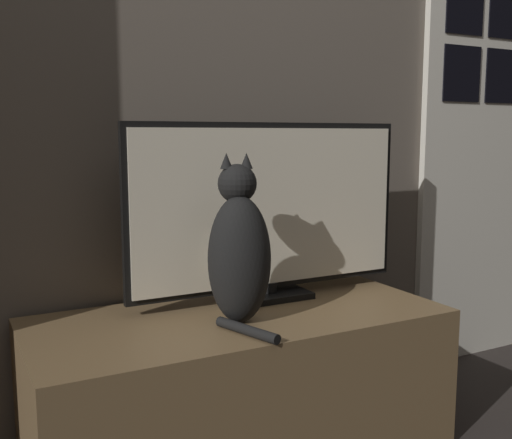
{
  "coord_description": "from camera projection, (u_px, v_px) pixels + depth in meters",
  "views": [
    {
      "loc": [
        -0.76,
        -0.66,
        0.97
      ],
      "look_at": [
        0.07,
        0.92,
        0.72
      ],
      "focal_mm": 42.0,
      "sensor_mm": 36.0,
      "label": 1
    }
  ],
  "objects": [
    {
      "name": "wall_back",
      "position": [
        195.0,
        34.0,
        1.95
      ],
      "size": [
        4.8,
        0.05,
        2.6
      ],
      "color": "#60564C",
      "rests_on": "ground_plane"
    },
    {
      "name": "tv_stand",
      "position": [
        240.0,
        384.0,
        1.82
      ],
      "size": [
        1.24,
        0.55,
        0.44
      ],
      "color": "brown",
      "rests_on": "ground_plane"
    },
    {
      "name": "tv",
      "position": [
        270.0,
        210.0,
        1.93
      ],
      "size": [
        0.97,
        0.15,
        0.57
      ],
      "color": "black",
      "rests_on": "tv_stand"
    },
    {
      "name": "cat",
      "position": [
        239.0,
        252.0,
        1.69
      ],
      "size": [
        0.22,
        0.32,
        0.48
      ],
      "rotation": [
        0.0,
        0.0,
        -0.28
      ],
      "color": "black",
      "rests_on": "tv_stand"
    },
    {
      "name": "door",
      "position": [
        497.0,
        118.0,
        2.59
      ],
      "size": [
        0.84,
        0.04,
        2.05
      ],
      "color": "silver",
      "rests_on": "ground_plane"
    }
  ]
}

